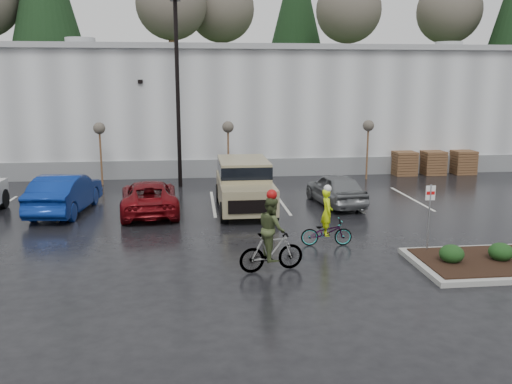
{
  "coord_description": "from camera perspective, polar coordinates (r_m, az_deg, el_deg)",
  "views": [
    {
      "loc": [
        -3.27,
        -15.08,
        5.31
      ],
      "look_at": [
        -1.07,
        4.04,
        1.3
      ],
      "focal_mm": 38.0,
      "sensor_mm": 36.0,
      "label": 1
    }
  ],
  "objects": [
    {
      "name": "pallet_stack_b",
      "position": [
        32.38,
        18.12,
        2.95
      ],
      "size": [
        1.2,
        1.2,
        1.35
      ],
      "primitive_type": "cube",
      "color": "#543421",
      "rests_on": "ground"
    },
    {
      "name": "pallet_stack_c",
      "position": [
        33.17,
        20.95,
        2.95
      ],
      "size": [
        1.2,
        1.2,
        1.35
      ],
      "primitive_type": "cube",
      "color": "#543421",
      "rests_on": "ground"
    },
    {
      "name": "car_blue",
      "position": [
        23.2,
        -19.46,
        -0.13
      ],
      "size": [
        2.23,
        5.01,
        1.6
      ],
      "primitive_type": "imported",
      "rotation": [
        0.0,
        0.0,
        3.03
      ],
      "color": "navy",
      "rests_on": "ground"
    },
    {
      "name": "sapling_east",
      "position": [
        29.68,
        11.74,
        6.53
      ],
      "size": [
        0.6,
        0.6,
        3.2
      ],
      "color": "#543421",
      "rests_on": "ground"
    },
    {
      "name": "pallet_stack_a",
      "position": [
        31.71,
        15.32,
        2.94
      ],
      "size": [
        1.2,
        1.2,
        1.35
      ],
      "primitive_type": "cube",
      "color": "#543421",
      "rests_on": "ground"
    },
    {
      "name": "warehouse",
      "position": [
        37.25,
        -1.54,
        9.2
      ],
      "size": [
        60.5,
        15.5,
        7.2
      ],
      "color": "#A6A9AB",
      "rests_on": "ground"
    },
    {
      "name": "wooded_ridge",
      "position": [
        60.21,
        -3.5,
        9.54
      ],
      "size": [
        80.0,
        25.0,
        6.0
      ],
      "primitive_type": "cube",
      "color": "#1E3918",
      "rests_on": "ground"
    },
    {
      "name": "sapling_west",
      "position": [
        28.59,
        -16.15,
        6.12
      ],
      "size": [
        0.6,
        0.6,
        3.2
      ],
      "color": "#543421",
      "rests_on": "ground"
    },
    {
      "name": "shrub_b",
      "position": [
        17.29,
        24.38,
        -5.76
      ],
      "size": [
        0.7,
        0.7,
        0.52
      ],
      "primitive_type": "ellipsoid",
      "color": "black",
      "rests_on": "curb_island"
    },
    {
      "name": "fire_lane_sign",
      "position": [
        17.28,
        17.79,
        -1.86
      ],
      "size": [
        0.3,
        0.05,
        2.2
      ],
      "color": "gray",
      "rests_on": "ground"
    },
    {
      "name": "car_grey",
      "position": [
        23.52,
        8.39,
        0.32
      ],
      "size": [
        2.06,
        4.24,
        1.39
      ],
      "primitive_type": "imported",
      "rotation": [
        0.0,
        0.0,
        3.24
      ],
      "color": "slate",
      "rests_on": "ground"
    },
    {
      "name": "cyclist_olive",
      "position": [
        15.22,
        1.64,
        -5.25
      ],
      "size": [
        1.88,
        0.94,
        2.35
      ],
      "rotation": [
        0.0,
        0.0,
        1.77
      ],
      "color": "#3F3F44",
      "rests_on": "ground"
    },
    {
      "name": "shrub_a",
      "position": [
        16.58,
        19.9,
        -6.13
      ],
      "size": [
        0.7,
        0.7,
        0.52
      ],
      "primitive_type": "ellipsoid",
      "color": "black",
      "rests_on": "curb_island"
    },
    {
      "name": "cyclist_hivis",
      "position": [
        17.73,
        7.44,
        -3.61
      ],
      "size": [
        1.7,
        0.68,
        2.01
      ],
      "rotation": [
        0.0,
        0.0,
        1.51
      ],
      "color": "#3F3F44",
      "rests_on": "ground"
    },
    {
      "name": "ground",
      "position": [
        16.32,
        5.4,
        -7.27
      ],
      "size": [
        120.0,
        120.0,
        0.0
      ],
      "primitive_type": "plane",
      "color": "black",
      "rests_on": "ground"
    },
    {
      "name": "car_red",
      "position": [
        22.26,
        -11.17,
        -0.52
      ],
      "size": [
        2.62,
        4.93,
        1.32
      ],
      "primitive_type": "imported",
      "rotation": [
        0.0,
        0.0,
        3.23
      ],
      "color": "maroon",
      "rests_on": "ground"
    },
    {
      "name": "suv_tan",
      "position": [
        22.16,
        -1.2,
        0.63
      ],
      "size": [
        2.2,
        5.1,
        2.06
      ],
      "primitive_type": null,
      "color": "gray",
      "rests_on": "ground"
    },
    {
      "name": "sapling_mid",
      "position": [
        28.25,
        -2.97,
        6.5
      ],
      "size": [
        0.6,
        0.6,
        3.2
      ],
      "color": "#543421",
      "rests_on": "ground"
    },
    {
      "name": "lamppost",
      "position": [
        27.09,
        -8.31,
        12.44
      ],
      "size": [
        0.5,
        1.0,
        9.22
      ],
      "color": "black",
      "rests_on": "ground"
    }
  ]
}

